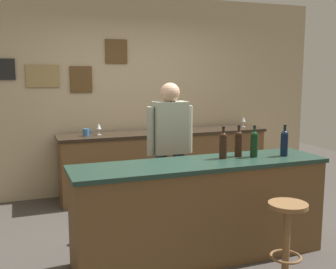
{
  "coord_description": "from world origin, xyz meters",
  "views": [
    {
      "loc": [
        -1.56,
        -3.71,
        1.73
      ],
      "look_at": [
        -0.01,
        0.45,
        1.05
      ],
      "focal_mm": 43.69,
      "sensor_mm": 36.0,
      "label": 1
    }
  ],
  "objects_px": {
    "wine_bottle_c": "(254,143)",
    "wine_glass_b": "(243,120)",
    "wine_bottle_a": "(223,144)",
    "wine_glass_a": "(99,127)",
    "wine_bottle_d": "(284,142)",
    "coffee_mug": "(86,132)",
    "bartender": "(170,146)",
    "wine_bottle_b": "(238,143)",
    "bar_stool": "(287,229)"
  },
  "relations": [
    {
      "from": "bartender",
      "to": "wine_bottle_a",
      "type": "relative_size",
      "value": 5.29
    },
    {
      "from": "bar_stool",
      "to": "wine_bottle_b",
      "type": "relative_size",
      "value": 2.22
    },
    {
      "from": "wine_bottle_a",
      "to": "wine_glass_a",
      "type": "distance_m",
      "value": 2.15
    },
    {
      "from": "bartender",
      "to": "wine_bottle_d",
      "type": "height_order",
      "value": "bartender"
    },
    {
      "from": "wine_bottle_c",
      "to": "wine_glass_a",
      "type": "relative_size",
      "value": 1.97
    },
    {
      "from": "wine_bottle_a",
      "to": "wine_glass_b",
      "type": "relative_size",
      "value": 1.97
    },
    {
      "from": "bar_stool",
      "to": "wine_bottle_b",
      "type": "xyz_separation_m",
      "value": [
        -0.03,
        0.76,
        0.6
      ]
    },
    {
      "from": "wine_bottle_c",
      "to": "bartender",
      "type": "bearing_deg",
      "value": 128.37
    },
    {
      "from": "bartender",
      "to": "wine_glass_b",
      "type": "bearing_deg",
      "value": 37.83
    },
    {
      "from": "bartender",
      "to": "wine_glass_b",
      "type": "height_order",
      "value": "bartender"
    },
    {
      "from": "wine_bottle_c",
      "to": "wine_bottle_d",
      "type": "xyz_separation_m",
      "value": [
        0.3,
        -0.06,
        0.0
      ]
    },
    {
      "from": "wine_bottle_c",
      "to": "wine_glass_b",
      "type": "xyz_separation_m",
      "value": [
        1.12,
        2.06,
        -0.05
      ]
    },
    {
      "from": "wine_bottle_a",
      "to": "wine_bottle_b",
      "type": "relative_size",
      "value": 1.0
    },
    {
      "from": "wine_bottle_d",
      "to": "coffee_mug",
      "type": "bearing_deg",
      "value": 127.4
    },
    {
      "from": "bar_stool",
      "to": "coffee_mug",
      "type": "relative_size",
      "value": 5.44
    },
    {
      "from": "wine_bottle_d",
      "to": "wine_glass_a",
      "type": "bearing_deg",
      "value": 123.78
    },
    {
      "from": "coffee_mug",
      "to": "wine_bottle_b",
      "type": "bearing_deg",
      "value": -59.22
    },
    {
      "from": "wine_bottle_c",
      "to": "wine_glass_a",
      "type": "bearing_deg",
      "value": 118.45
    },
    {
      "from": "wine_bottle_d",
      "to": "wine_glass_b",
      "type": "bearing_deg",
      "value": 68.96
    },
    {
      "from": "wine_bottle_a",
      "to": "bar_stool",
      "type": "bearing_deg",
      "value": -74.05
    },
    {
      "from": "wine_glass_a",
      "to": "coffee_mug",
      "type": "bearing_deg",
      "value": -168.24
    },
    {
      "from": "wine_bottle_c",
      "to": "wine_bottle_d",
      "type": "relative_size",
      "value": 1.0
    },
    {
      "from": "bar_stool",
      "to": "wine_bottle_c",
      "type": "xyz_separation_m",
      "value": [
        0.1,
        0.69,
        0.6
      ]
    },
    {
      "from": "wine_glass_a",
      "to": "wine_glass_b",
      "type": "bearing_deg",
      "value": 0.48
    },
    {
      "from": "wine_glass_a",
      "to": "bar_stool",
      "type": "bearing_deg",
      "value": -69.81
    },
    {
      "from": "bar_stool",
      "to": "wine_bottle_d",
      "type": "relative_size",
      "value": 2.22
    },
    {
      "from": "wine_bottle_b",
      "to": "wine_bottle_d",
      "type": "bearing_deg",
      "value": -17.48
    },
    {
      "from": "wine_glass_a",
      "to": "wine_glass_b",
      "type": "height_order",
      "value": "same"
    },
    {
      "from": "wine_bottle_c",
      "to": "wine_glass_b",
      "type": "relative_size",
      "value": 1.97
    },
    {
      "from": "bar_stool",
      "to": "wine_bottle_a",
      "type": "xyz_separation_m",
      "value": [
        -0.21,
        0.73,
        0.6
      ]
    },
    {
      "from": "bar_stool",
      "to": "wine_bottle_a",
      "type": "relative_size",
      "value": 2.22
    },
    {
      "from": "wine_bottle_a",
      "to": "wine_glass_b",
      "type": "xyz_separation_m",
      "value": [
        1.43,
        2.01,
        -0.05
      ]
    },
    {
      "from": "wine_bottle_a",
      "to": "wine_glass_b",
      "type": "height_order",
      "value": "wine_bottle_a"
    },
    {
      "from": "wine_bottle_c",
      "to": "wine_glass_a",
      "type": "height_order",
      "value": "wine_bottle_c"
    },
    {
      "from": "wine_bottle_b",
      "to": "coffee_mug",
      "type": "xyz_separation_m",
      "value": [
        -1.15,
        1.93,
        -0.11
      ]
    },
    {
      "from": "bartender",
      "to": "wine_glass_a",
      "type": "height_order",
      "value": "bartender"
    },
    {
      "from": "wine_bottle_a",
      "to": "wine_bottle_c",
      "type": "xyz_separation_m",
      "value": [
        0.31,
        -0.04,
        0.0
      ]
    },
    {
      "from": "wine_glass_b",
      "to": "coffee_mug",
      "type": "bearing_deg",
      "value": -178.69
    },
    {
      "from": "wine_bottle_a",
      "to": "wine_bottle_d",
      "type": "height_order",
      "value": "same"
    },
    {
      "from": "bar_stool",
      "to": "wine_glass_a",
      "type": "relative_size",
      "value": 4.39
    },
    {
      "from": "wine_glass_b",
      "to": "wine_bottle_a",
      "type": "bearing_deg",
      "value": -125.33
    },
    {
      "from": "wine_bottle_c",
      "to": "wine_glass_b",
      "type": "distance_m",
      "value": 2.34
    },
    {
      "from": "wine_bottle_a",
      "to": "wine_bottle_d",
      "type": "relative_size",
      "value": 1.0
    },
    {
      "from": "wine_bottle_a",
      "to": "wine_bottle_c",
      "type": "height_order",
      "value": "same"
    },
    {
      "from": "bartender",
      "to": "wine_bottle_d",
      "type": "relative_size",
      "value": 5.29
    },
    {
      "from": "wine_bottle_c",
      "to": "wine_glass_b",
      "type": "bearing_deg",
      "value": 61.52
    },
    {
      "from": "wine_bottle_b",
      "to": "wine_glass_a",
      "type": "height_order",
      "value": "wine_bottle_b"
    },
    {
      "from": "wine_bottle_d",
      "to": "coffee_mug",
      "type": "distance_m",
      "value": 2.6
    },
    {
      "from": "bartender",
      "to": "wine_bottle_c",
      "type": "distance_m",
      "value": 0.95
    },
    {
      "from": "wine_bottle_b",
      "to": "wine_glass_a",
      "type": "bearing_deg",
      "value": 116.41
    }
  ]
}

